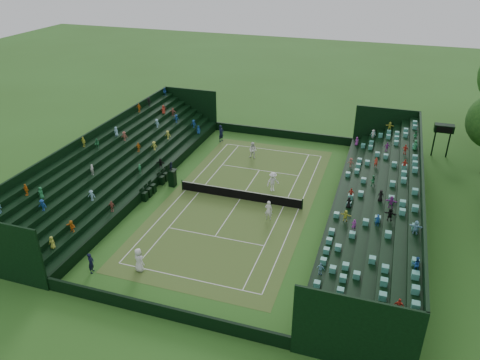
{
  "coord_description": "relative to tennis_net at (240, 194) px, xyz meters",
  "views": [
    {
      "loc": [
        11.76,
        -35.5,
        21.27
      ],
      "look_at": [
        0.0,
        0.0,
        2.0
      ],
      "focal_mm": 35.0,
      "sensor_mm": 36.0,
      "label": 1
    }
  ],
  "objects": [
    {
      "name": "scoreboard_tower",
      "position": [
        17.75,
        16.0,
        2.62
      ],
      "size": [
        2.0,
        1.0,
        3.7
      ],
      "color": "black",
      "rests_on": "ground"
    },
    {
      "name": "line_judge_north",
      "position": [
        -6.48,
        12.52,
        0.47
      ],
      "size": [
        0.68,
        0.84,
        2.0
      ],
      "primitive_type": "imported",
      "rotation": [
        0.0,
        0.0,
        1.25
      ],
      "color": "black",
      "rests_on": "ground"
    },
    {
      "name": "court_surface",
      "position": [
        0.0,
        0.0,
        -0.52
      ],
      "size": [
        12.97,
        26.77,
        0.01
      ],
      "primitive_type": "cube",
      "color": "#347326",
      "rests_on": "ground"
    },
    {
      "name": "perimeter_wall_west",
      "position": [
        -8.48,
        0.0,
        -0.03
      ],
      "size": [
        0.2,
        31.77,
        1.0
      ],
      "primitive_type": "cube",
      "color": "black",
      "rests_on": "ground"
    },
    {
      "name": "umpire_chair",
      "position": [
        -7.04,
        0.47,
        0.56
      ],
      "size": [
        0.81,
        0.81,
        2.54
      ],
      "color": "black",
      "rests_on": "ground"
    },
    {
      "name": "ground",
      "position": [
        0.0,
        0.0,
        -0.53
      ],
      "size": [
        160.0,
        160.0,
        0.0
      ],
      "primitive_type": "plane",
      "color": "#2E5E1D",
      "rests_on": "ground"
    },
    {
      "name": "player_near_east",
      "position": [
        3.38,
        -2.52,
        0.37
      ],
      "size": [
        0.7,
        0.5,
        1.8
      ],
      "primitive_type": "imported",
      "rotation": [
        0.0,
        0.0,
        3.25
      ],
      "color": "white",
      "rests_on": "ground"
    },
    {
      "name": "courtside_chairs",
      "position": [
        -8.24,
        -0.45,
        -0.06
      ],
      "size": [
        0.57,
        5.54,
        1.23
      ],
      "color": "black",
      "rests_on": "ground"
    },
    {
      "name": "line_judge_south",
      "position": [
        -6.74,
        -13.37,
        0.27
      ],
      "size": [
        0.51,
        0.66,
        1.6
      ],
      "primitive_type": "imported",
      "rotation": [
        0.0,
        0.0,
        1.82
      ],
      "color": "black",
      "rests_on": "ground"
    },
    {
      "name": "perimeter_wall_east",
      "position": [
        8.48,
        0.0,
        -0.03
      ],
      "size": [
        0.2,
        31.77,
        1.0
      ],
      "primitive_type": "cube",
      "color": "black",
      "rests_on": "ground"
    },
    {
      "name": "player_far_west",
      "position": [
        -1.55,
        9.13,
        0.39
      ],
      "size": [
        0.97,
        0.8,
        1.83
      ],
      "primitive_type": "imported",
      "rotation": [
        0.0,
        0.0,
        -0.13
      ],
      "color": "white",
      "rests_on": "ground"
    },
    {
      "name": "tennis_net",
      "position": [
        0.0,
        0.0,
        0.0
      ],
      "size": [
        11.67,
        0.1,
        1.06
      ],
      "color": "black",
      "rests_on": "ground"
    },
    {
      "name": "south_grandstand",
      "position": [
        -12.66,
        0.0,
        1.02
      ],
      "size": [
        6.6,
        32.0,
        4.9
      ],
      "color": "black",
      "rests_on": "ground"
    },
    {
      "name": "player_far_east",
      "position": [
        2.42,
        2.55,
        0.44
      ],
      "size": [
        1.41,
        1.37,
        1.93
      ],
      "primitive_type": "imported",
      "rotation": [
        0.0,
        0.0,
        0.74
      ],
      "color": "white",
      "rests_on": "ground"
    },
    {
      "name": "perimeter_wall_south",
      "position": [
        0.0,
        -15.88,
        -0.03
      ],
      "size": [
        17.17,
        0.2,
        1.0
      ],
      "primitive_type": "cube",
      "color": "black",
      "rests_on": "ground"
    },
    {
      "name": "north_grandstand",
      "position": [
        12.66,
        0.0,
        1.02
      ],
      "size": [
        6.6,
        32.0,
        4.9
      ],
      "color": "black",
      "rests_on": "ground"
    },
    {
      "name": "player_near_west",
      "position": [
        -3.59,
        -12.14,
        0.4
      ],
      "size": [
        1.07,
        0.89,
        1.86
      ],
      "primitive_type": "imported",
      "rotation": [
        0.0,
        0.0,
        2.76
      ],
      "color": "white",
      "rests_on": "ground"
    },
    {
      "name": "perimeter_wall_north",
      "position": [
        0.0,
        15.88,
        -0.03
      ],
      "size": [
        17.17,
        0.2,
        1.0
      ],
      "primitive_type": "cube",
      "color": "black",
      "rests_on": "ground"
    }
  ]
}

